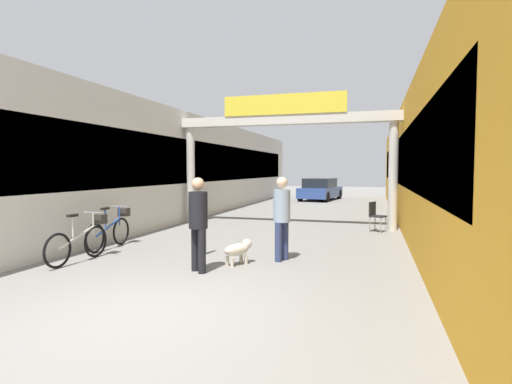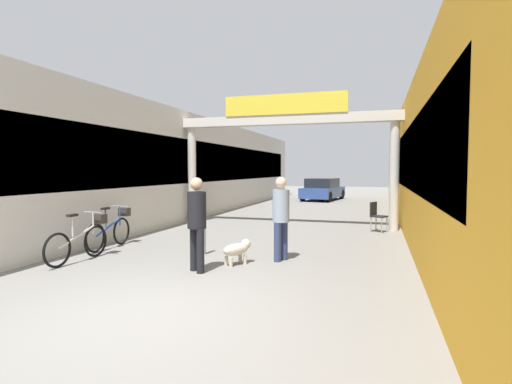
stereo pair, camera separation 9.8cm
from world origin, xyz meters
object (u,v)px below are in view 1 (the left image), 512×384
at_px(dog_on_leash, 239,249).
at_px(bicycle_silver_nearest, 82,240).
at_px(parked_car_blue, 320,190).
at_px(bicycle_blue_second, 111,229).
at_px(cafe_chair_black_nearer, 375,214).
at_px(pedestrian_with_dog, 198,218).
at_px(bollard_post_metal, 204,233).
at_px(pedestrian_companion, 282,213).

bearing_deg(dog_on_leash, bicycle_silver_nearest, -168.69).
xyz_separation_m(bicycle_silver_nearest, parked_car_blue, (2.54, 17.76, 0.21)).
xyz_separation_m(bicycle_silver_nearest, bicycle_blue_second, (-0.30, 1.36, 0.00)).
bearing_deg(cafe_chair_black_nearer, pedestrian_with_dog, -117.99).
xyz_separation_m(bollard_post_metal, parked_car_blue, (0.42, 16.48, 0.16)).
xyz_separation_m(cafe_chair_black_nearer, parked_car_blue, (-3.17, 12.07, 0.10)).
xyz_separation_m(pedestrian_with_dog, bollard_post_metal, (-0.51, 1.40, -0.50)).
distance_m(pedestrian_companion, parked_car_blue, 16.63).
distance_m(pedestrian_companion, bicycle_blue_second, 4.20).
relative_size(pedestrian_with_dog, bicycle_silver_nearest, 1.01).
xyz_separation_m(dog_on_leash, cafe_chair_black_nearer, (2.57, 5.06, 0.24)).
height_order(pedestrian_with_dog, bollard_post_metal, pedestrian_with_dog).
xyz_separation_m(pedestrian_with_dog, bicycle_blue_second, (-2.92, 1.48, -0.54)).
bearing_deg(bicycle_blue_second, bollard_post_metal, -1.68).
bearing_deg(parked_car_blue, cafe_chair_black_nearer, -75.27).
bearing_deg(pedestrian_with_dog, pedestrian_companion, 46.43).
relative_size(bollard_post_metal, cafe_chair_black_nearer, 1.07).
bearing_deg(bicycle_silver_nearest, bollard_post_metal, 31.35).
xyz_separation_m(dog_on_leash, bicycle_blue_second, (-3.44, 0.73, 0.14)).
bearing_deg(bicycle_silver_nearest, pedestrian_companion, 17.10).
height_order(bicycle_silver_nearest, parked_car_blue, parked_car_blue).
relative_size(pedestrian_companion, bicycle_blue_second, 1.01).
height_order(cafe_chair_black_nearer, parked_car_blue, parked_car_blue).
bearing_deg(bicycle_blue_second, bicycle_silver_nearest, -77.64).
bearing_deg(bicycle_silver_nearest, bicycle_blue_second, 102.36).
distance_m(pedestrian_companion, cafe_chair_black_nearer, 4.88).
height_order(pedestrian_companion, cafe_chair_black_nearer, pedestrian_companion).
bearing_deg(dog_on_leash, bicycle_blue_second, 168.00).
distance_m(dog_on_leash, bollard_post_metal, 1.23).
bearing_deg(parked_car_blue, dog_on_leash, -87.99).
bearing_deg(pedestrian_companion, dog_on_leash, -142.40).
xyz_separation_m(pedestrian_with_dog, pedestrian_companion, (1.24, 1.31, -0.00)).
relative_size(bicycle_blue_second, cafe_chair_black_nearer, 1.90).
bearing_deg(pedestrian_with_dog, cafe_chair_black_nearer, 62.01).
distance_m(pedestrian_with_dog, bicycle_silver_nearest, 2.68).
relative_size(dog_on_leash, bicycle_silver_nearest, 0.39).
distance_m(bicycle_silver_nearest, bollard_post_metal, 2.47).
xyz_separation_m(bicycle_blue_second, parked_car_blue, (2.84, 16.40, 0.21)).
bearing_deg(parked_car_blue, pedestrian_companion, -85.41).
relative_size(dog_on_leash, parked_car_blue, 0.16).
relative_size(bicycle_silver_nearest, bicycle_blue_second, 1.00).
relative_size(bollard_post_metal, parked_car_blue, 0.22).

